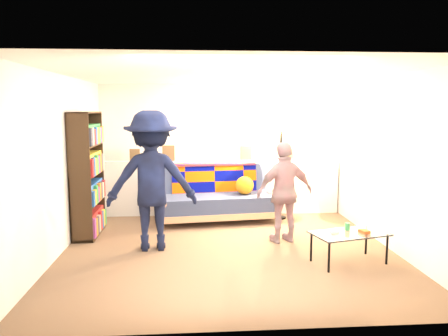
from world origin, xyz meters
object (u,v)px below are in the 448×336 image
at_px(person_left, 152,181).
at_px(person_right, 285,192).
at_px(bookshelf, 87,178).
at_px(floor_lamp, 281,154).
at_px(coffee_table, 350,235).
at_px(futon_sofa, 218,197).

height_order(person_left, person_right, person_left).
xyz_separation_m(bookshelf, floor_lamp, (3.15, 0.79, 0.27)).
bearing_deg(floor_lamp, person_left, -143.58).
bearing_deg(person_right, bookshelf, -25.36).
xyz_separation_m(floor_lamp, person_right, (-0.22, -1.38, -0.41)).
bearing_deg(person_left, bookshelf, -40.24).
height_order(bookshelf, person_left, person_left).
bearing_deg(floor_lamp, coffee_table, -79.82).
relative_size(bookshelf, coffee_table, 1.83).
xyz_separation_m(bookshelf, person_right, (2.94, -0.60, -0.15)).
relative_size(floor_lamp, person_right, 1.10).
height_order(coffee_table, floor_lamp, floor_lamp).
bearing_deg(coffee_table, bookshelf, 156.80).
bearing_deg(person_right, futon_sofa, -70.03).
distance_m(floor_lamp, person_left, 2.63).
distance_m(person_left, person_right, 1.91).
bearing_deg(futon_sofa, person_left, -123.54).
xyz_separation_m(futon_sofa, coffee_table, (1.53, -2.27, -0.03)).
bearing_deg(person_left, person_right, -178.78).
distance_m(coffee_table, person_right, 1.19).
relative_size(coffee_table, person_right, 0.70).
bearing_deg(bookshelf, coffee_table, -23.20).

